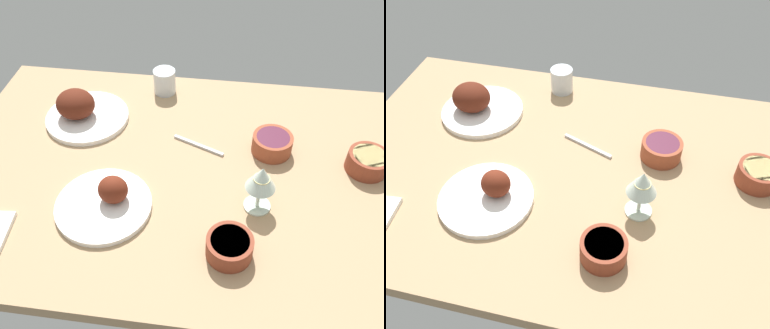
{
  "view_description": "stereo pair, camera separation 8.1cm",
  "coord_description": "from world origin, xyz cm",
  "views": [
    {
      "loc": [
        -10.61,
        80.17,
        88.16
      ],
      "look_at": [
        0.0,
        0.0,
        6.0
      ],
      "focal_mm": 38.8,
      "sensor_mm": 36.0,
      "label": 1
    },
    {
      "loc": [
        -18.54,
        78.71,
        88.16
      ],
      "look_at": [
        0.0,
        0.0,
        6.0
      ],
      "focal_mm": 38.8,
      "sensor_mm": 36.0,
      "label": 2
    }
  ],
  "objects": [
    {
      "name": "dining_table",
      "position": [
        0.0,
        0.0,
        2.0
      ],
      "size": [
        140.0,
        90.0,
        4.0
      ],
      "primitive_type": "cube",
      "color": "tan",
      "rests_on": "ground"
    },
    {
      "name": "plate_near_viewer",
      "position": [
        20.02,
        15.89,
        6.05
      ],
      "size": [
        24.8,
        24.8,
        8.83
      ],
      "color": "white",
      "rests_on": "dining_table"
    },
    {
      "name": "plate_far_side",
      "position": [
        37.39,
        -17.66,
        7.45
      ],
      "size": [
        25.93,
        25.93,
        10.44
      ],
      "color": "white",
      "rests_on": "dining_table"
    },
    {
      "name": "bowl_pasta",
      "position": [
        -48.23,
        -6.56,
        7.02
      ],
      "size": [
        11.37,
        11.37,
        5.56
      ],
      "color": "brown",
      "rests_on": "dining_table"
    },
    {
      "name": "bowl_onions",
      "position": [
        -22.02,
        -10.6,
        7.01
      ],
      "size": [
        11.61,
        11.61,
        5.52
      ],
      "color": "brown",
      "rests_on": "dining_table"
    },
    {
      "name": "bowl_cream",
      "position": [
        -12.15,
        26.02,
        6.98
      ],
      "size": [
        11.03,
        11.03,
        5.47
      ],
      "color": "brown",
      "rests_on": "dining_table"
    },
    {
      "name": "wine_glass",
      "position": [
        -18.4,
        10.85,
        13.93
      ],
      "size": [
        7.6,
        7.6,
        14.0
      ],
      "color": "silver",
      "rests_on": "dining_table"
    },
    {
      "name": "water_tumbler",
      "position": [
        14.06,
        -35.8,
        8.13
      ],
      "size": [
        7.46,
        7.46,
        8.27
      ],
      "primitive_type": "cylinder",
      "color": "silver",
      "rests_on": "dining_table"
    },
    {
      "name": "fork_loose",
      "position": [
        -0.66,
        -9.75,
        4.4
      ],
      "size": [
        15.62,
        7.17,
        0.8
      ],
      "primitive_type": "cube",
      "rotation": [
        0.0,
        0.0,
        2.75
      ],
      "color": "silver",
      "rests_on": "dining_table"
    }
  ]
}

